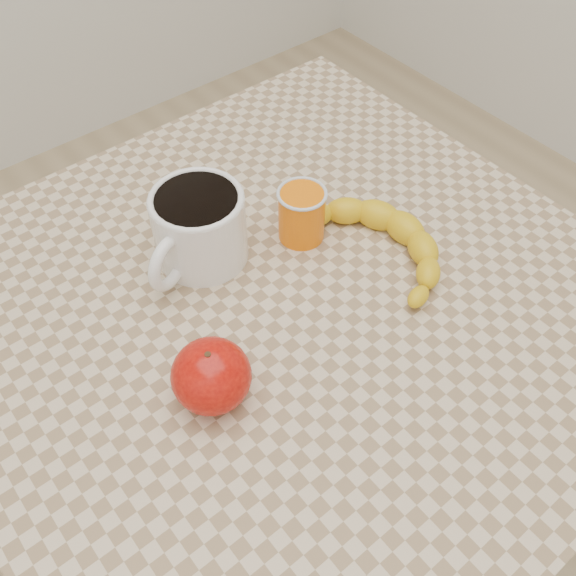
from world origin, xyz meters
TOP-DOWN VIEW (x-y plane):
  - ground at (0.00, 0.00)m, footprint 3.00×3.00m
  - table at (0.00, 0.00)m, footprint 0.80×0.80m
  - coffee_mug at (-0.04, 0.13)m, footprint 0.17×0.15m
  - orange_juice_glass at (0.08, 0.07)m, footprint 0.06×0.06m
  - apple at (-0.15, -0.06)m, footprint 0.09×0.09m
  - banana at (0.13, -0.01)m, footprint 0.21×0.27m

SIDE VIEW (x-z plane):
  - ground at x=0.00m, z-range 0.00..0.00m
  - table at x=0.00m, z-range 0.29..1.04m
  - banana at x=0.13m, z-range 0.75..0.79m
  - orange_juice_glass at x=0.08m, z-range 0.75..0.83m
  - apple at x=-0.15m, z-range 0.75..0.83m
  - coffee_mug at x=-0.04m, z-range 0.75..0.85m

